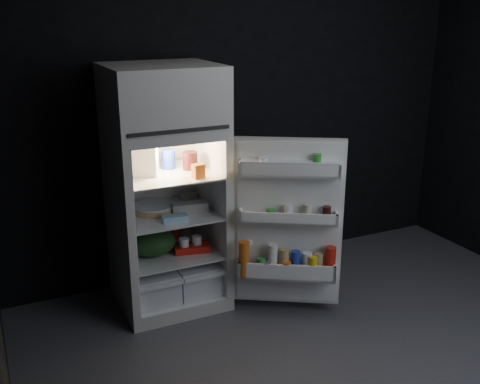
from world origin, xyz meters
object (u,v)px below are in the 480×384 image
yogurt_tray (192,248)px  milk_jug (145,158)px  egg_carton (190,207)px  refrigerator (165,180)px  fridge_door (288,227)px

yogurt_tray → milk_jug: bearing=171.3°
milk_jug → egg_carton: 0.49m
yogurt_tray → egg_carton: bearing=95.3°
refrigerator → fridge_door: size_ratio=1.46×
refrigerator → egg_carton: refrigerator is taller
refrigerator → milk_jug: (-0.14, -0.02, 0.19)m
fridge_door → yogurt_tray: fridge_door is taller
fridge_door → egg_carton: size_ratio=4.65×
refrigerator → fridge_door: refrigerator is taller
refrigerator → egg_carton: bearing=-34.8°
egg_carton → fridge_door: bearing=-30.3°
refrigerator → fridge_door: (0.71, -0.57, -0.28)m
fridge_door → egg_carton: (-0.56, 0.47, 0.08)m
fridge_door → milk_jug: fridge_door is taller
refrigerator → milk_jug: 0.24m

